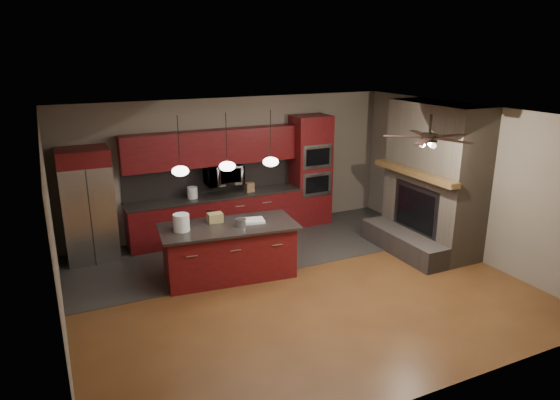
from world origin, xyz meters
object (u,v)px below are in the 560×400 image
kitchen_island (229,251)px  paint_tray (252,221)px  cardboard_box (215,218)px  counter_box (250,187)px  oven_tower (310,170)px  microwave (223,174)px  counter_bucket (192,193)px  refrigerator (88,205)px  white_bucket (181,223)px  paint_can (241,222)px

kitchen_island → paint_tray: 0.63m
cardboard_box → counter_box: bearing=52.7°
oven_tower → paint_tray: oven_tower is taller
microwave → counter_bucket: 0.73m
refrigerator → kitchen_island: size_ratio=0.88×
kitchen_island → white_bucket: (-0.77, 0.08, 0.60)m
white_bucket → paint_can: bearing=-11.8°
refrigerator → paint_can: (2.20, -1.89, -0.06)m
microwave → white_bucket: (-1.35, -1.83, -0.24)m
oven_tower → counter_box: size_ratio=12.69×
counter_box → paint_tray: bearing=-115.7°
kitchen_island → cardboard_box: size_ratio=9.58×
microwave → counter_box: 0.62m
white_bucket → kitchen_island: bearing=-5.7°
refrigerator → oven_tower: bearing=0.9°
kitchen_island → counter_box: (1.11, 1.80, 0.53)m
cardboard_box → paint_can: bearing=-47.8°
microwave → paint_can: 2.09m
paint_tray → counter_bucket: bearing=116.3°
counter_bucket → counter_box: 1.20m
microwave → paint_can: (-0.41, -2.02, -0.32)m
oven_tower → microwave: (-1.98, 0.06, 0.11)m
paint_tray → kitchen_island: bearing=-170.3°
paint_can → paint_tray: 0.27m
microwave → cardboard_box: bearing=-113.9°
kitchen_island → counter_bucket: size_ratio=10.45×
oven_tower → microwave: 1.98m
white_bucket → cardboard_box: bearing=15.7°
counter_bucket → counter_box: counter_bucket is taller
counter_bucket → counter_box: size_ratio=1.21×
refrigerator → cardboard_box: 2.42m
oven_tower → kitchen_island: 3.24m
refrigerator → kitchen_island: 2.75m
microwave → refrigerator: (-2.62, -0.13, -0.26)m
microwave → refrigerator: bearing=-177.1°
paint_can → counter_box: counter_box is taller
microwave → paint_can: microwave is taller
paint_can → paint_tray: paint_can is taller
oven_tower → paint_can: 3.10m
refrigerator → cardboard_box: refrigerator is taller
refrigerator → white_bucket: bearing=-53.3°
counter_box → cardboard_box: bearing=-133.6°
paint_tray → refrigerator: bearing=155.3°
paint_tray → counter_box: size_ratio=2.24×
counter_bucket → kitchen_island: bearing=-87.4°
white_bucket → cardboard_box: size_ratio=1.14×
oven_tower → kitchen_island: (-2.56, -1.85, -0.73)m
kitchen_island → counter_box: size_ratio=12.60×
microwave → kitchen_island: (-0.59, -1.90, -0.84)m
white_bucket → paint_tray: (1.18, -0.09, -0.12)m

